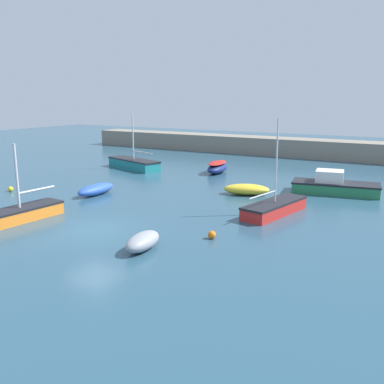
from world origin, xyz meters
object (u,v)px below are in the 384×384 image
object	(u,v)px
open_tender_yellow	(96,189)
dinghy_near_pier	(143,241)
sailboat_tall_mast	(274,207)
mooring_buoy_yellow	(11,189)
mooring_buoy_orange	(212,235)
rowboat_with_red_cover	(217,167)
rowboat_white_midwater	(247,189)
sailboat_short_mast	(20,213)
motorboat_with_cabin	(334,185)
sailboat_twin_hulled	(134,164)

from	to	relation	value
open_tender_yellow	dinghy_near_pier	bearing A→B (deg)	-128.03
sailboat_tall_mast	dinghy_near_pier	distance (m)	8.86
sailboat_tall_mast	mooring_buoy_yellow	world-z (taller)	sailboat_tall_mast
sailboat_tall_mast	mooring_buoy_orange	distance (m)	5.65
sailboat_tall_mast	rowboat_with_red_cover	xyz separation A→B (m)	(-8.77, 10.34, 0.11)
rowboat_white_midwater	mooring_buoy_orange	bearing A→B (deg)	83.71
rowboat_with_red_cover	sailboat_short_mast	size ratio (longest dim) A/B	0.76
rowboat_with_red_cover	motorboat_with_cabin	distance (m)	11.01
rowboat_white_midwater	open_tender_yellow	bearing A→B (deg)	10.63
sailboat_tall_mast	motorboat_with_cabin	world-z (taller)	sailboat_tall_mast
dinghy_near_pier	rowboat_white_midwater	world-z (taller)	dinghy_near_pier
motorboat_with_cabin	mooring_buoy_orange	xyz separation A→B (m)	(-2.85, -12.64, -0.37)
dinghy_near_pier	rowboat_with_red_cover	bearing A→B (deg)	10.84
sailboat_tall_mast	rowboat_white_midwater	bearing A→B (deg)	52.38
rowboat_white_midwater	mooring_buoy_yellow	bearing A→B (deg)	7.16
dinghy_near_pier	sailboat_twin_hulled	world-z (taller)	sailboat_twin_hulled
dinghy_near_pier	open_tender_yellow	size ratio (longest dim) A/B	0.73
open_tender_yellow	mooring_buoy_yellow	bearing A→B (deg)	110.75
dinghy_near_pier	mooring_buoy_orange	world-z (taller)	dinghy_near_pier
motorboat_with_cabin	rowboat_with_red_cover	bearing A→B (deg)	153.32
sailboat_short_mast	sailboat_tall_mast	bearing A→B (deg)	129.52
rowboat_with_red_cover	motorboat_with_cabin	size ratio (longest dim) A/B	0.61
dinghy_near_pier	sailboat_short_mast	bearing A→B (deg)	81.37
sailboat_twin_hulled	mooring_buoy_orange	world-z (taller)	sailboat_twin_hulled
rowboat_with_red_cover	mooring_buoy_yellow	world-z (taller)	rowboat_with_red_cover
sailboat_twin_hulled	mooring_buoy_orange	xyz separation A→B (m)	(15.31, -14.01, -0.28)
rowboat_with_red_cover	sailboat_twin_hulled	bearing A→B (deg)	-85.16
dinghy_near_pier	sailboat_twin_hulled	bearing A→B (deg)	32.27
sailboat_short_mast	sailboat_twin_hulled	bearing A→B (deg)	-158.52
mooring_buoy_yellow	rowboat_white_midwater	bearing A→B (deg)	26.63
rowboat_with_red_cover	motorboat_with_cabin	world-z (taller)	motorboat_with_cabin
dinghy_near_pier	rowboat_white_midwater	xyz separation A→B (m)	(-0.26, 12.13, -0.01)
dinghy_near_pier	motorboat_with_cabin	bearing A→B (deg)	-23.46
rowboat_white_midwater	mooring_buoy_orange	size ratio (longest dim) A/B	8.78
dinghy_near_pier	mooring_buoy_yellow	distance (m)	15.68
sailboat_short_mast	mooring_buoy_orange	world-z (taller)	sailboat_short_mast
motorboat_with_cabin	dinghy_near_pier	size ratio (longest dim) A/B	2.50
mooring_buoy_orange	mooring_buoy_yellow	distance (m)	16.97
sailboat_tall_mast	mooring_buoy_orange	size ratio (longest dim) A/B	13.99
sailboat_tall_mast	motorboat_with_cabin	distance (m)	7.32
motorboat_with_cabin	open_tender_yellow	xyz separation A→B (m)	(-13.84, -8.40, -0.19)
mooring_buoy_orange	sailboat_short_mast	bearing A→B (deg)	-166.60
sailboat_short_mast	rowboat_white_midwater	xyz separation A→B (m)	(8.08, 11.79, -0.03)
rowboat_with_red_cover	mooring_buoy_yellow	bearing A→B (deg)	-42.34
motorboat_with_cabin	sailboat_twin_hulled	size ratio (longest dim) A/B	0.96
open_tender_yellow	sailboat_short_mast	size ratio (longest dim) A/B	0.68
dinghy_near_pier	sailboat_short_mast	distance (m)	8.35
sailboat_short_mast	rowboat_white_midwater	distance (m)	14.29
mooring_buoy_yellow	motorboat_with_cabin	bearing A→B (deg)	28.40
rowboat_with_red_cover	rowboat_white_midwater	distance (m)	8.53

